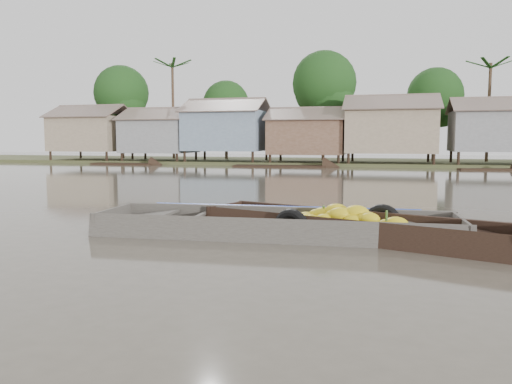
# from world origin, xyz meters

# --- Properties ---
(ground) EXTENTS (120.00, 120.00, 0.00)m
(ground) POSITION_xyz_m (0.00, 0.00, 0.00)
(ground) COLOR #524C3F
(ground) RESTS_ON ground
(riverbank) EXTENTS (120.00, 12.47, 10.22)m
(riverbank) POSITION_xyz_m (3.03, 31.86, 3.07)
(riverbank) COLOR #384723
(riverbank) RESTS_ON ground
(banana_boat) EXTENTS (6.57, 3.53, 0.91)m
(banana_boat) POSITION_xyz_m (1.31, 0.53, 0.20)
(banana_boat) COLOR black
(banana_boat) RESTS_ON ground
(viewer_boat) EXTENTS (7.65, 2.38, 0.61)m
(viewer_boat) POSITION_xyz_m (-0.06, 0.38, 0.06)
(viewer_boat) COLOR #3C3733
(viewer_boat) RESTS_ON ground
(distant_boats) EXTENTS (48.21, 15.51, 0.35)m
(distant_boats) POSITION_xyz_m (7.82, 24.49, -0.05)
(distant_boats) COLOR black
(distant_boats) RESTS_ON ground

